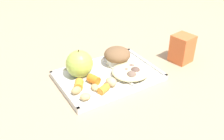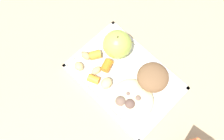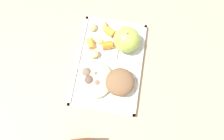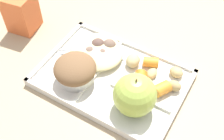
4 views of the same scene
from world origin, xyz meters
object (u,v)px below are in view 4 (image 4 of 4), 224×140
Objects in this scene: lunch_tray at (112,78)px; plastic_fork at (86,55)px; green_apple at (135,95)px; milk_carton at (21,12)px; bran_muffin at (75,70)px.

plastic_fork is (0.09, -0.02, 0.01)m from lunch_tray.
milk_carton is at bearing -12.93° from green_apple.
green_apple is 1.02× the size of bran_muffin.
plastic_fork is at bearing -15.81° from lunch_tray.
green_apple is 0.38m from milk_carton.
green_apple is at bearing 180.00° from bran_muffin.
lunch_tray is at bearing -30.48° from green_apple.
lunch_tray is 3.51× the size of bran_muffin.
bran_muffin is at bearing 150.51° from milk_carton.
milk_carton is (0.23, -0.09, 0.01)m from bran_muffin.
lunch_tray is 3.44× the size of green_apple.
lunch_tray is at bearing -144.44° from bran_muffin.
milk_carton is (0.20, -0.01, 0.04)m from plastic_fork.
lunch_tray is at bearing 163.63° from milk_carton.
lunch_tray is 0.09m from plastic_fork.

